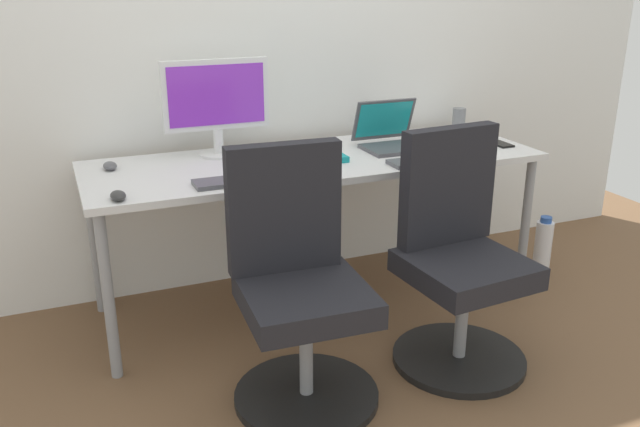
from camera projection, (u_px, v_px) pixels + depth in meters
The scene contains 17 objects.
ground_plane at pixel (316, 301), 3.26m from camera, with size 5.28×5.28×0.00m, color brown.
back_wall at pixel (282, 19), 3.19m from camera, with size 4.40×0.04×2.60m, color white.
desk at pixel (316, 169), 3.04m from camera, with size 2.04×0.70×0.72m.
office_chair_left at pixel (298, 290), 2.42m from camera, with size 0.54×0.54×0.94m.
office_chair_right at pixel (458, 261), 2.66m from camera, with size 0.54×0.54×0.94m.
water_bottle_on_floor at pixel (543, 246), 3.53m from camera, with size 0.09×0.09×0.31m.
desktop_monitor at pixel (216, 101), 2.97m from camera, with size 0.48×0.18×0.43m.
open_laptop at pixel (392, 136), 3.18m from camera, with size 0.31×0.29×0.22m.
keyboard_by_monitor at pixel (237, 181), 2.65m from camera, with size 0.34×0.12×0.02m, color #515156.
keyboard_by_laptop at pixel (426, 161), 2.93m from camera, with size 0.34×0.12×0.02m, color #515156.
mouse_by_monitor at pixel (110, 166), 2.83m from camera, with size 0.06×0.10×0.03m, color #515156.
mouse_by_laptop at pixel (118, 196), 2.45m from camera, with size 0.06×0.10×0.03m, color #2D2D2D.
coffee_mug at pixel (271, 160), 2.80m from camera, with size 0.08×0.08×0.09m, color blue.
pen_cup at pixel (459, 118), 3.59m from camera, with size 0.07×0.07×0.10m, color slate.
phone_near_monitor at pixel (429, 141), 3.29m from camera, with size 0.07×0.14×0.01m, color black.
phone_near_laptop at pixel (500, 144), 3.24m from camera, with size 0.07×0.14×0.01m, color black.
notebook at pixel (321, 158), 2.96m from camera, with size 0.21×0.15×0.03m, color teal.
Camera 1 is at (-1.10, -2.71, 1.50)m, focal length 37.55 mm.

